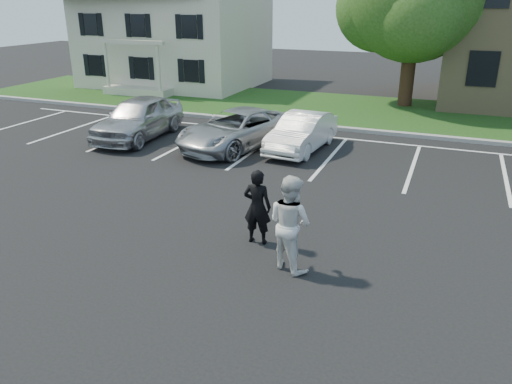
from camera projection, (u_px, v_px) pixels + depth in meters
The scene contains 10 objects.
ground_plane at pixel (239, 263), 10.56m from camera, with size 90.00×90.00×0.00m, color black.
curb at pixel (353, 130), 20.92m from camera, with size 40.00×0.30×0.15m, color #969691.
grass_strip at pixel (370, 112), 24.39m from camera, with size 44.00×8.00×0.08m, color #143D0F.
stall_lines at pixel (375, 155), 17.82m from camera, with size 34.00×5.36×0.01m.
house at pixel (175, 22), 30.94m from camera, with size 10.30×9.22×7.60m.
man_black_suit at pixel (257, 207), 11.15m from camera, with size 0.64×0.42×1.75m, color black.
man_white_shirt at pixel (290, 223), 10.04m from camera, with size 0.98×0.76×2.02m, color silver.
car_silver_west at pixel (138, 118), 19.67m from camera, with size 1.93×4.81×1.64m, color #AFAFB4.
car_silver_minivan at pixel (238, 129), 18.43m from camera, with size 2.33×5.05×1.40m, color #9FA1A6.
car_white_sedan at pixel (302, 132), 18.13m from camera, with size 1.41×4.04×1.33m, color white.
Camera 1 is at (3.79, -8.49, 5.24)m, focal length 35.00 mm.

